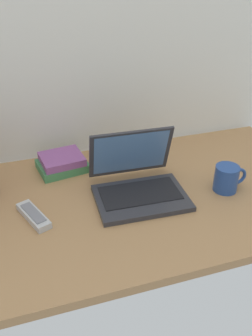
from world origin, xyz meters
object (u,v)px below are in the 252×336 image
object	(u,v)px
coffee_mug	(227,178)
book_stack	(62,163)
remote_control_near	(34,216)
laptop	(137,182)

from	to	relation	value
coffee_mug	book_stack	size ratio (longest dim) A/B	0.61
book_stack	remote_control_near	bearing A→B (deg)	-116.88
remote_control_near	coffee_mug	bearing A→B (deg)	-3.68
laptop	remote_control_near	bearing A→B (deg)	-174.19
coffee_mug	remote_control_near	size ratio (longest dim) A/B	0.74
laptop	remote_control_near	xyz separation A→B (m)	(-0.36, -0.04, -0.03)
laptop	book_stack	distance (m)	0.33
coffee_mug	remote_control_near	xyz separation A→B (m)	(-0.67, 0.04, -0.04)
coffee_mug	book_stack	xyz separation A→B (m)	(-0.53, 0.32, -0.02)
laptop	book_stack	xyz separation A→B (m)	(-0.22, 0.24, -0.02)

